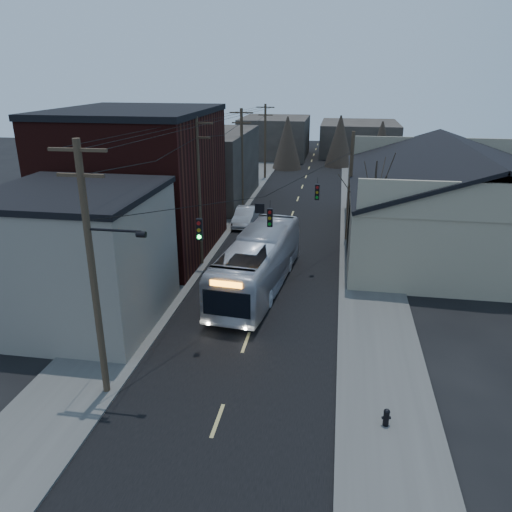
# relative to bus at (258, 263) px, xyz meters

# --- Properties ---
(ground) EXTENTS (160.00, 160.00, 0.00)m
(ground) POSITION_rel_bus_xyz_m (0.46, -14.58, -1.71)
(ground) COLOR black
(ground) RESTS_ON ground
(road_surface) EXTENTS (9.00, 110.00, 0.02)m
(road_surface) POSITION_rel_bus_xyz_m (0.46, 15.42, -1.70)
(road_surface) COLOR black
(road_surface) RESTS_ON ground
(sidewalk_left) EXTENTS (4.00, 110.00, 0.12)m
(sidewalk_left) POSITION_rel_bus_xyz_m (-6.04, 15.42, -1.65)
(sidewalk_left) COLOR #474744
(sidewalk_left) RESTS_ON ground
(sidewalk_right) EXTENTS (4.00, 110.00, 0.12)m
(sidewalk_right) POSITION_rel_bus_xyz_m (6.96, 15.42, -1.65)
(sidewalk_right) COLOR #474744
(sidewalk_right) RESTS_ON ground
(building_clapboard) EXTENTS (8.00, 8.00, 7.00)m
(building_clapboard) POSITION_rel_bus_xyz_m (-8.54, -5.58, 1.79)
(building_clapboard) COLOR gray
(building_clapboard) RESTS_ON ground
(building_brick) EXTENTS (10.00, 12.00, 10.00)m
(building_brick) POSITION_rel_bus_xyz_m (-9.54, 5.42, 3.29)
(building_brick) COLOR black
(building_brick) RESTS_ON ground
(building_left_far) EXTENTS (9.00, 14.00, 7.00)m
(building_left_far) POSITION_rel_bus_xyz_m (-9.04, 21.42, 1.79)
(building_left_far) COLOR #2E2925
(building_left_far) RESTS_ON ground
(warehouse) EXTENTS (16.16, 20.60, 7.73)m
(warehouse) POSITION_rel_bus_xyz_m (13.46, 10.42, 0.98)
(warehouse) COLOR gray
(warehouse) RESTS_ON ground
(building_far_left) EXTENTS (10.00, 12.00, 6.00)m
(building_far_left) POSITION_rel_bus_xyz_m (-5.54, 50.42, 1.29)
(building_far_left) COLOR #2E2925
(building_far_left) RESTS_ON ground
(building_far_right) EXTENTS (12.00, 14.00, 5.00)m
(building_far_right) POSITION_rel_bus_xyz_m (7.46, 55.42, 0.79)
(building_far_right) COLOR #2E2925
(building_far_right) RESTS_ON ground
(bare_tree) EXTENTS (0.40, 0.40, 7.20)m
(bare_tree) POSITION_rel_bus_xyz_m (6.96, 5.42, 1.89)
(bare_tree) COLOR black
(bare_tree) RESTS_ON ground
(utility_lines) EXTENTS (11.24, 45.28, 10.50)m
(utility_lines) POSITION_rel_bus_xyz_m (-2.65, 9.56, 3.24)
(utility_lines) COLOR #382B1E
(utility_lines) RESTS_ON ground
(bus) EXTENTS (4.10, 12.52, 3.43)m
(bus) POSITION_rel_bus_xyz_m (0.00, 0.00, 0.00)
(bus) COLOR #B4B8C1
(bus) RESTS_ON ground
(parked_car) EXTENTS (1.71, 4.73, 1.55)m
(parked_car) POSITION_rel_bus_xyz_m (-3.24, 13.24, -0.94)
(parked_car) COLOR #9A9DA2
(parked_car) RESTS_ON ground
(fire_hydrant) EXTENTS (0.35, 0.25, 0.72)m
(fire_hydrant) POSITION_rel_bus_xyz_m (6.83, -11.92, -1.21)
(fire_hydrant) COLOR black
(fire_hydrant) RESTS_ON sidewalk_right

